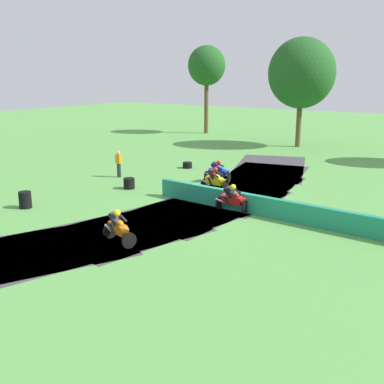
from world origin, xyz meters
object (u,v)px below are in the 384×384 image
at_px(motorcycle_chase_red, 233,199).
at_px(track_marshal, 119,164).
at_px(motorcycle_lead_orange, 119,227).
at_px(tire_stack_near, 25,200).
at_px(motorcycle_trailing_yellow, 215,180).
at_px(tire_stack_mid_b, 187,165).
at_px(motorcycle_fourth_blue, 218,171).
at_px(tire_stack_mid_a, 129,183).

bearing_deg(motorcycle_chase_red, track_marshal, 165.09).
distance_m(motorcycle_lead_orange, tire_stack_near, 7.08).
distance_m(motorcycle_chase_red, motorcycle_trailing_yellow, 3.89).
height_order(motorcycle_lead_orange, tire_stack_mid_b, motorcycle_lead_orange).
bearing_deg(motorcycle_fourth_blue, track_marshal, -158.46).
bearing_deg(track_marshal, tire_stack_mid_a, -36.76).
bearing_deg(tire_stack_near, tire_stack_mid_a, 74.51).
xyz_separation_m(tire_stack_mid_a, track_marshal, (-2.50, 1.86, 0.52)).
distance_m(tire_stack_mid_a, tire_stack_mid_b, 6.59).
distance_m(motorcycle_lead_orange, track_marshal, 11.64).
height_order(motorcycle_fourth_blue, tire_stack_mid_a, motorcycle_fourth_blue).
bearing_deg(motorcycle_fourth_blue, motorcycle_chase_red, -52.49).
distance_m(motorcycle_fourth_blue, tire_stack_near, 10.93).
bearing_deg(tire_stack_mid_a, motorcycle_lead_orange, -50.68).
distance_m(motorcycle_fourth_blue, tire_stack_mid_a, 5.31).
xyz_separation_m(motorcycle_chase_red, motorcycle_trailing_yellow, (-2.68, 2.82, 0.01)).
distance_m(motorcycle_chase_red, track_marshal, 9.82).
distance_m(motorcycle_chase_red, tire_stack_mid_a, 7.03).
distance_m(motorcycle_lead_orange, motorcycle_trailing_yellow, 8.87).
xyz_separation_m(motorcycle_trailing_yellow, track_marshal, (-6.81, -0.29, 0.16)).
bearing_deg(motorcycle_trailing_yellow, tire_stack_mid_a, -153.45).
bearing_deg(motorcycle_fourth_blue, motorcycle_trailing_yellow, -63.03).
xyz_separation_m(motorcycle_fourth_blue, tire_stack_mid_a, (-3.30, -4.15, -0.34)).
bearing_deg(motorcycle_fourth_blue, tire_stack_mid_b, 148.22).
height_order(motorcycle_chase_red, tire_stack_mid_a, motorcycle_chase_red).
distance_m(tire_stack_near, tire_stack_mid_a, 5.85).
height_order(motorcycle_fourth_blue, tire_stack_near, motorcycle_fourth_blue).
bearing_deg(motorcycle_trailing_yellow, tire_stack_mid_b, 138.08).
relative_size(tire_stack_near, tire_stack_mid_a, 1.29).
bearing_deg(motorcycle_trailing_yellow, tire_stack_near, -127.01).
bearing_deg(tire_stack_mid_a, track_marshal, 143.24).
distance_m(motorcycle_lead_orange, motorcycle_fourth_blue, 11.01).
height_order(motorcycle_lead_orange, tire_stack_near, motorcycle_lead_orange).
bearing_deg(motorcycle_lead_orange, motorcycle_trailing_yellow, 97.34).
xyz_separation_m(motorcycle_chase_red, tire_stack_mid_b, (-7.58, 7.22, -0.45)).
distance_m(motorcycle_trailing_yellow, tire_stack_near, 9.76).
xyz_separation_m(motorcycle_lead_orange, tire_stack_near, (-7.01, 1.01, -0.26)).
height_order(motorcycle_trailing_yellow, track_marshal, track_marshal).
bearing_deg(motorcycle_fourth_blue, tire_stack_near, -116.40).
bearing_deg(motorcycle_chase_red, tire_stack_near, -149.82).
relative_size(motorcycle_chase_red, motorcycle_fourth_blue, 0.98).
xyz_separation_m(motorcycle_chase_red, tire_stack_near, (-8.55, -4.97, -0.25)).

